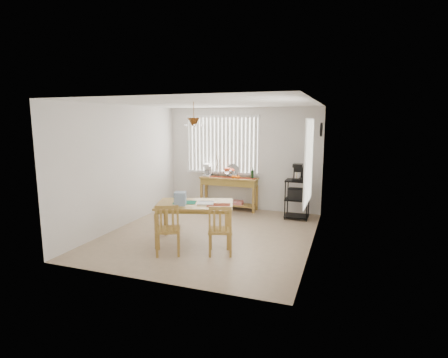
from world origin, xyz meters
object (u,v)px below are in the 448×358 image
at_px(wire_cart, 297,195).
at_px(chair_right, 220,230).
at_px(dining_table, 195,208).
at_px(sideboard, 229,185).
at_px(chair_left, 168,230).
at_px(cart_items, 298,172).

bearing_deg(wire_cart, chair_right, -108.86).
bearing_deg(dining_table, sideboard, 94.17).
bearing_deg(chair_right, chair_left, -160.80).
distance_m(wire_cart, chair_right, 2.85).
bearing_deg(chair_left, sideboard, 90.03).
bearing_deg(sideboard, dining_table, -85.83).
bearing_deg(chair_right, cart_items, 71.20).
bearing_deg(chair_left, dining_table, 75.86).
height_order(wire_cart, chair_left, wire_cart).
bearing_deg(dining_table, chair_right, -33.26).
height_order(wire_cart, dining_table, wire_cart).
relative_size(sideboard, chair_left, 1.66).
bearing_deg(cart_items, dining_table, -124.91).
xyz_separation_m(sideboard, wire_cart, (1.77, -0.29, -0.08)).
height_order(wire_cart, chair_right, wire_cart).
bearing_deg(dining_table, wire_cart, 54.97).
distance_m(cart_items, chair_left, 3.54).
bearing_deg(chair_left, cart_items, 59.49).
distance_m(dining_table, chair_left, 0.78).
bearing_deg(sideboard, cart_items, -8.93).
relative_size(sideboard, dining_table, 0.93).
height_order(dining_table, chair_right, chair_right).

